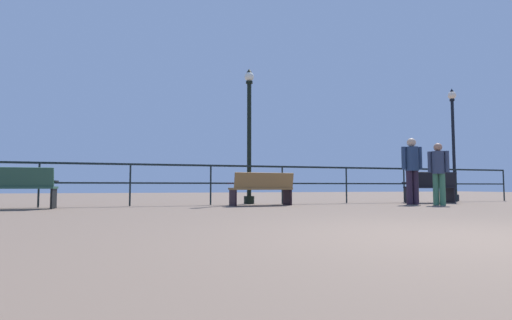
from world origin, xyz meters
TOP-DOWN VIEW (x-y plane):
  - ground_plane at (0.00, 0.00)m, footprint 60.00×60.00m
  - pier_railing at (0.00, 7.62)m, footprint 18.44×0.05m
  - bench_far_left at (-5.42, 6.84)m, footprint 1.60×0.76m
  - bench_near_left at (0.16, 6.84)m, footprint 1.65×0.82m
  - bench_near_right at (5.47, 6.84)m, footprint 1.53×0.67m
  - lamppost_center at (0.14, 7.92)m, footprint 0.29×0.29m
  - lamppost_right at (7.39, 7.92)m, footprint 0.27×0.27m
  - person_by_bench at (4.60, 5.58)m, footprint 0.37×0.43m
  - person_at_railing at (4.27, 6.19)m, footprint 0.57×0.35m
  - seagull_on_rail at (5.52, 7.60)m, footprint 0.29×0.29m

SIDE VIEW (x-z plane):
  - ground_plane at x=0.00m, z-range 0.00..0.00m
  - bench_near_left at x=0.16m, z-range 0.05..0.89m
  - bench_far_left at x=-5.42m, z-range 0.05..0.95m
  - bench_near_right at x=5.47m, z-range 0.06..0.97m
  - pier_railing at x=0.00m, z-range 0.25..1.33m
  - person_by_bench at x=4.60m, z-range 0.12..1.74m
  - person_at_railing at x=4.27m, z-range 0.13..1.95m
  - seagull_on_rail at x=5.52m, z-range 1.06..1.23m
  - lamppost_center at x=0.14m, z-range 0.02..3.89m
  - lamppost_right at x=7.39m, z-range 0.18..4.02m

